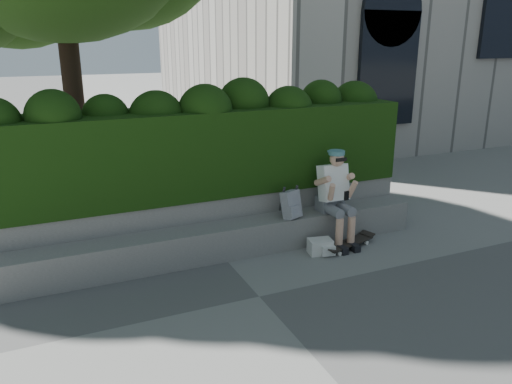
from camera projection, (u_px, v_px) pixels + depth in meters
name	position (u px, v px, depth m)	size (l,w,h in m)	color
ground	(259.00, 297.00, 5.83)	(80.00, 80.00, 0.00)	slate
bench_ledge	(222.00, 241.00, 6.86)	(6.00, 0.45, 0.45)	gray
planter_wall	(211.00, 220.00, 7.23)	(6.00, 0.50, 0.75)	gray
hedge	(204.00, 151.00, 7.14)	(6.00, 1.00, 1.20)	black
person	(335.00, 193.00, 7.19)	(0.40, 0.76, 1.38)	slate
skateboard	(349.00, 243.00, 7.16)	(0.89, 0.46, 0.09)	black
backpack_plaid	(291.00, 205.00, 7.04)	(0.27, 0.14, 0.39)	#AFAFB4
backpack_ground	(320.00, 246.00, 6.98)	(0.32, 0.23, 0.21)	silver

